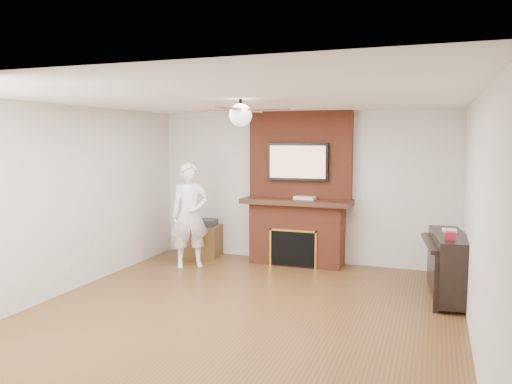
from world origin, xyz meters
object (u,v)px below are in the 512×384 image
(person, at_px, (190,215))
(piano, at_px, (448,264))
(fireplace, at_px, (298,203))
(side_table, at_px, (204,239))

(person, height_order, piano, person)
(person, bearing_deg, fireplace, -8.79)
(person, distance_m, piano, 3.90)
(fireplace, distance_m, piano, 2.62)
(fireplace, bearing_deg, piano, -26.70)
(fireplace, xyz_separation_m, person, (-1.57, -0.80, -0.16))
(side_table, bearing_deg, fireplace, -4.24)
(side_table, xyz_separation_m, piano, (3.98, -1.09, 0.16))
(fireplace, bearing_deg, person, -152.88)
(fireplace, xyz_separation_m, piano, (2.29, -1.15, -0.54))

